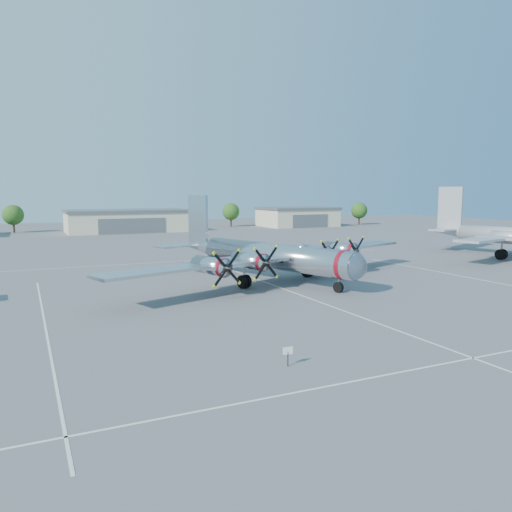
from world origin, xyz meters
name	(u,v)px	position (x,y,z in m)	size (l,w,h in m)	color
ground	(289,291)	(0.00, 0.00, 0.00)	(260.00, 260.00, 0.00)	#555557
parking_lines	(298,294)	(0.00, -1.75, 0.01)	(60.00, 50.08, 0.01)	silver
hangar_center	(127,221)	(0.00, 81.96, 2.71)	(28.60, 14.60, 5.40)	beige
hangar_east	(297,217)	(48.00, 81.96, 2.71)	(20.60, 14.60, 5.40)	beige
tree_west	(13,215)	(-25.00, 90.00, 4.22)	(4.80, 4.80, 6.64)	#382619
tree_east	(231,212)	(30.00, 88.00, 4.22)	(4.80, 4.80, 6.64)	#382619
tree_far_east	(359,211)	(68.00, 80.00, 4.22)	(4.80, 4.80, 6.64)	#382619
main_bomber_b29	(266,280)	(0.72, 6.39, 0.00)	(41.44, 28.34, 9.16)	silver
twin_engine_east	(507,256)	(43.05, 9.80, 0.00)	(32.92, 23.67, 10.44)	#A5A6AA
info_placard	(288,353)	(-10.31, -18.63, 0.77)	(0.57, 0.13, 1.09)	black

